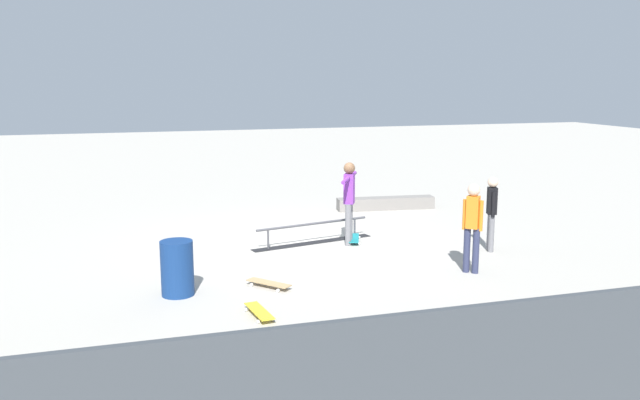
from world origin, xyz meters
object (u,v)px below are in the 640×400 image
object	(u,v)px
bystander_orange_shirt	(472,223)
trash_bin	(177,268)
skate_ledge	(386,203)
skateboard_main	(354,238)
skater_main	(349,197)
loose_skateboard_natural	(269,283)
grind_rail	(313,234)
loose_skateboard_yellow	(259,311)
bystander_black_shirt	(492,210)

from	to	relation	value
bystander_orange_shirt	trash_bin	distance (m)	5.08
skate_ledge	skateboard_main	world-z (taller)	skate_ledge
skater_main	skate_ledge	bearing A→B (deg)	175.58
skateboard_main	loose_skateboard_natural	size ratio (longest dim) A/B	1.10
skater_main	bystander_orange_shirt	bearing A→B (deg)	58.52
loose_skateboard_natural	skate_ledge	bearing A→B (deg)	-78.17
skateboard_main	loose_skateboard_natural	xyz separation A→B (m)	(2.39, 2.48, 0.00)
skateboard_main	skate_ledge	bearing A→B (deg)	-12.41
skate_ledge	skater_main	bearing A→B (deg)	56.10
grind_rail	skateboard_main	xyz separation A→B (m)	(-0.85, 0.15, -0.12)
skate_ledge	trash_bin	xyz separation A→B (m)	(5.82, 5.45, 0.28)
loose_skateboard_yellow	grind_rail	bearing A→B (deg)	-34.08
bystander_black_shirt	grind_rail	bearing A→B (deg)	-98.21
bystander_black_shirt	loose_skateboard_natural	bearing A→B (deg)	-59.02
bystander_orange_shirt	skater_main	bearing A→B (deg)	161.37
grind_rail	skate_ledge	bearing A→B (deg)	-147.29
bystander_black_shirt	loose_skateboard_natural	xyz separation A→B (m)	(4.71, 0.99, -0.76)
loose_skateboard_yellow	skate_ledge	bearing A→B (deg)	-42.65
loose_skateboard_yellow	loose_skateboard_natural	bearing A→B (deg)	-25.97
bystander_orange_shirt	loose_skateboard_natural	bearing A→B (deg)	-141.06
grind_rail	skater_main	world-z (taller)	skater_main
bystander_black_shirt	trash_bin	xyz separation A→B (m)	(6.17, 0.93, -0.40)
bystander_orange_shirt	loose_skateboard_natural	xyz separation A→B (m)	(3.60, -0.21, -0.83)
grind_rail	bystander_black_shirt	bearing A→B (deg)	139.93
skate_ledge	loose_skateboard_natural	xyz separation A→B (m)	(4.36, 5.50, -0.08)
trash_bin	loose_skateboard_natural	bearing A→B (deg)	177.77
skate_ledge	skateboard_main	distance (m)	3.61
skate_ledge	skater_main	world-z (taller)	skater_main
skateboard_main	loose_skateboard_natural	distance (m)	3.44
skater_main	trash_bin	xyz separation A→B (m)	(3.66, 2.24, -0.55)
grind_rail	skateboard_main	distance (m)	0.87
skate_ledge	loose_skateboard_natural	bearing A→B (deg)	51.61
bystander_orange_shirt	bystander_black_shirt	bearing A→B (deg)	89.51
bystander_orange_shirt	loose_skateboard_natural	distance (m)	3.70
skateboard_main	loose_skateboard_yellow	distance (m)	4.68
grind_rail	loose_skateboard_natural	bearing A→B (deg)	47.03
skater_main	skateboard_main	bearing A→B (deg)	165.14
grind_rail	bystander_orange_shirt	size ratio (longest dim) A/B	1.71
loose_skateboard_yellow	loose_skateboard_natural	world-z (taller)	same
skate_ledge	trash_bin	distance (m)	7.97
bystander_orange_shirt	bystander_black_shirt	xyz separation A→B (m)	(-1.11, -1.20, -0.06)
bystander_orange_shirt	loose_skateboard_yellow	size ratio (longest dim) A/B	1.94
bystander_black_shirt	trash_bin	size ratio (longest dim) A/B	1.69
skate_ledge	bystander_black_shirt	size ratio (longest dim) A/B	1.72
grind_rail	loose_skateboard_yellow	size ratio (longest dim) A/B	3.31
skate_ledge	loose_skateboard_natural	distance (m)	7.02
skate_ledge	trash_bin	bearing A→B (deg)	43.11
grind_rail	trash_bin	distance (m)	3.96
bystander_orange_shirt	trash_bin	size ratio (longest dim) A/B	1.81
skater_main	loose_skateboard_natural	size ratio (longest dim) A/B	2.30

